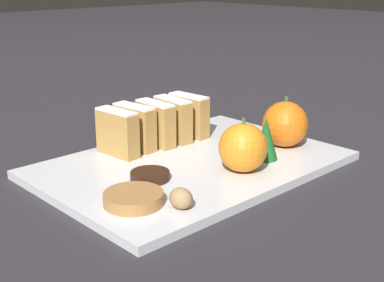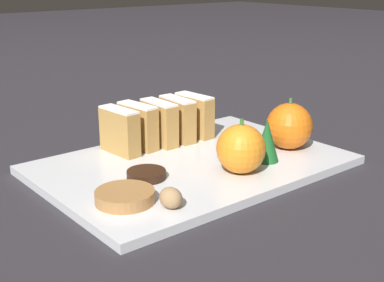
# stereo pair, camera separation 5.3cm
# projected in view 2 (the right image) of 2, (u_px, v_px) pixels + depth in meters

# --- Properties ---
(ground_plane) EXTENTS (6.00, 6.00, 0.00)m
(ground_plane) POSITION_uv_depth(u_px,v_px,m) (192.00, 168.00, 0.78)
(ground_plane) COLOR #28262B
(serving_platter) EXTENTS (0.29, 0.42, 0.01)m
(serving_platter) POSITION_uv_depth(u_px,v_px,m) (192.00, 165.00, 0.77)
(serving_platter) COLOR silver
(serving_platter) RESTS_ON ground_plane
(stollen_slice_front) EXTENTS (0.07, 0.03, 0.07)m
(stollen_slice_front) POSITION_uv_depth(u_px,v_px,m) (120.00, 131.00, 0.79)
(stollen_slice_front) COLOR #B28442
(stollen_slice_front) RESTS_ON serving_platter
(stollen_slice_second) EXTENTS (0.07, 0.03, 0.07)m
(stollen_slice_second) POSITION_uv_depth(u_px,v_px,m) (138.00, 126.00, 0.82)
(stollen_slice_second) COLOR #B28442
(stollen_slice_second) RESTS_ON serving_platter
(stollen_slice_third) EXTENTS (0.07, 0.02, 0.07)m
(stollen_slice_third) POSITION_uv_depth(u_px,v_px,m) (159.00, 123.00, 0.84)
(stollen_slice_third) COLOR #B28442
(stollen_slice_third) RESTS_ON serving_platter
(stollen_slice_fourth) EXTENTS (0.07, 0.03, 0.07)m
(stollen_slice_fourth) POSITION_uv_depth(u_px,v_px,m) (177.00, 119.00, 0.86)
(stollen_slice_fourth) COLOR #B28442
(stollen_slice_fourth) RESTS_ON serving_platter
(stollen_slice_fifth) EXTENTS (0.07, 0.03, 0.07)m
(stollen_slice_fifth) POSITION_uv_depth(u_px,v_px,m) (194.00, 115.00, 0.88)
(stollen_slice_fifth) COLOR #B28442
(stollen_slice_fifth) RESTS_ON serving_platter
(orange_near) EXTENTS (0.07, 0.07, 0.08)m
(orange_near) POSITION_uv_depth(u_px,v_px,m) (289.00, 126.00, 0.82)
(orange_near) COLOR orange
(orange_near) RESTS_ON serving_platter
(orange_far) EXTENTS (0.07, 0.07, 0.08)m
(orange_far) POSITION_uv_depth(u_px,v_px,m) (241.00, 149.00, 0.72)
(orange_far) COLOR orange
(orange_far) RESTS_ON serving_platter
(walnut) EXTENTS (0.03, 0.02, 0.02)m
(walnut) POSITION_uv_depth(u_px,v_px,m) (171.00, 198.00, 0.62)
(walnut) COLOR #9E7A51
(walnut) RESTS_ON serving_platter
(chocolate_cookie) EXTENTS (0.05, 0.05, 0.01)m
(chocolate_cookie) POSITION_uv_depth(u_px,v_px,m) (146.00, 174.00, 0.71)
(chocolate_cookie) COLOR black
(chocolate_cookie) RESTS_ON serving_platter
(gingerbread_cookie) EXTENTS (0.07, 0.07, 0.01)m
(gingerbread_cookie) POSITION_uv_depth(u_px,v_px,m) (125.00, 196.00, 0.63)
(gingerbread_cookie) COLOR #A3703D
(gingerbread_cookie) RESTS_ON serving_platter
(evergreen_sprig) EXTENTS (0.04, 0.04, 0.06)m
(evergreen_sprig) POSITION_uv_depth(u_px,v_px,m) (267.00, 140.00, 0.76)
(evergreen_sprig) COLOR #195623
(evergreen_sprig) RESTS_ON serving_platter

